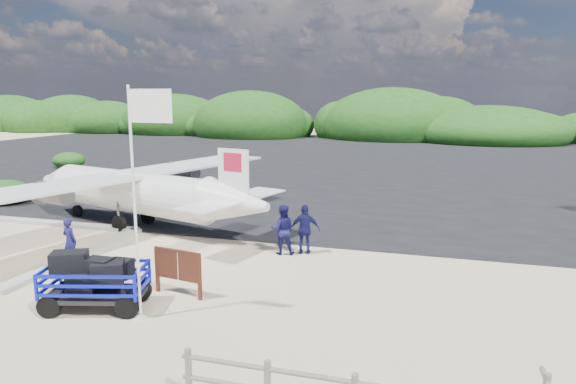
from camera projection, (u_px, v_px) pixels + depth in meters
name	position (u px, v px, depth m)	size (l,w,h in m)	color
ground	(176.00, 286.00, 14.86)	(160.00, 160.00, 0.00)	beige
asphalt_apron	(350.00, 162.00, 43.15)	(90.00, 50.00, 0.04)	#B2B2B2
vegetation_band	(382.00, 139.00, 66.72)	(124.00, 8.00, 4.40)	#B2B2B2
baggage_cart	(97.00, 309.00, 13.30)	(2.73, 1.56, 1.36)	#0C17C1
flagpole	(141.00, 318.00, 12.73)	(1.14, 0.47, 5.69)	white
signboard	(179.00, 295.00, 14.19)	(1.64, 0.15, 1.35)	#4F2416
crew_a	(70.00, 241.00, 16.76)	(0.56, 0.36, 1.52)	#131347
crew_b	(283.00, 230.00, 17.78)	(0.85, 0.66, 1.75)	#131347
crew_c	(305.00, 229.00, 17.81)	(1.02, 0.43, 1.75)	#131347
aircraft_small	(257.00, 160.00, 44.64)	(6.20, 6.20, 2.23)	#B2B2B2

